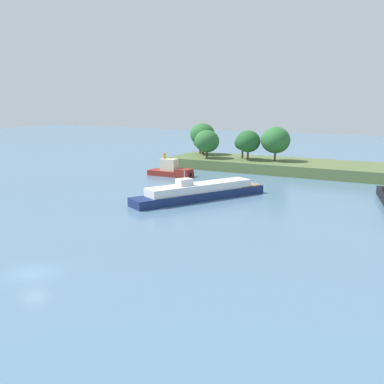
% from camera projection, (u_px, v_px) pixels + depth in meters
% --- Properties ---
extents(ground_plane, '(400.00, 400.00, 0.00)m').
position_uv_depth(ground_plane, '(33.00, 273.00, 42.49)').
color(ground_plane, slate).
extents(treeline_island, '(59.70, 16.31, 10.61)m').
position_uv_depth(treeline_island, '(271.00, 158.00, 105.34)').
color(treeline_island, '#566B3D').
rests_on(treeline_island, ground).
extents(white_riverboat, '(15.48, 23.76, 5.21)m').
position_uv_depth(white_riverboat, '(200.00, 192.00, 74.28)').
color(white_riverboat, navy).
rests_on(white_riverboat, ground).
extents(tugboat, '(10.35, 3.52, 4.97)m').
position_uv_depth(tugboat, '(171.00, 170.00, 97.47)').
color(tugboat, maroon).
rests_on(tugboat, ground).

